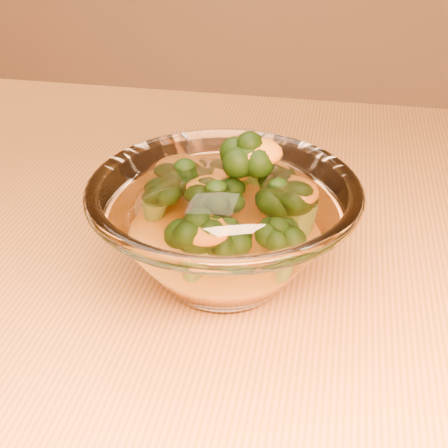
{
  "coord_description": "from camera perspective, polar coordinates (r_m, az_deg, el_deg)",
  "views": [
    {
      "loc": [
        0.18,
        -0.44,
        1.07
      ],
      "look_at": [
        0.1,
        -0.03,
        0.8
      ],
      "focal_mm": 50.0,
      "sensor_mm": 36.0,
      "label": 1
    }
  ],
  "objects": [
    {
      "name": "table",
      "position": [
        0.63,
        -8.55,
        -9.54
      ],
      "size": [
        1.2,
        0.8,
        0.75
      ],
      "color": "#B76C37",
      "rests_on": "ground"
    },
    {
      "name": "glass_bowl",
      "position": [
        0.5,
        -0.0,
        -0.45
      ],
      "size": [
        0.21,
        0.21,
        0.09
      ],
      "color": "white",
      "rests_on": "table"
    },
    {
      "name": "cheese_sauce",
      "position": [
        0.51,
        0.0,
        -2.35
      ],
      "size": [
        0.11,
        0.11,
        0.03
      ],
      "primitive_type": "ellipsoid",
      "color": "orange",
      "rests_on": "glass_bowl"
    },
    {
      "name": "broccoli_heap",
      "position": [
        0.5,
        0.5,
        1.86
      ],
      "size": [
        0.14,
        0.13,
        0.09
      ],
      "color": "black",
      "rests_on": "cheese_sauce"
    }
  ]
}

